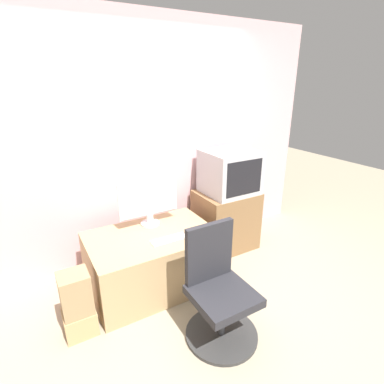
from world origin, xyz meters
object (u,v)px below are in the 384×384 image
Objects in this scene: office_chair at (219,295)px; keyboard at (169,239)px; cardboard_box_lower at (80,321)px; crt_tv at (230,172)px; main_monitor at (149,201)px; mouse at (191,231)px.

keyboard is at bearing 99.42° from office_chair.
cardboard_box_lower is (-0.98, 0.56, -0.26)m from office_chair.
office_chair is (-0.89, -1.08, -0.60)m from crt_tv.
office_chair reaches higher than keyboard.
keyboard reaches higher than cardboard_box_lower.
keyboard is at bearing -86.35° from main_monitor.
mouse is at bearing -152.36° from crt_tv.
main_monitor is 1.15m from office_chair.
keyboard is 0.59× the size of crt_tv.
cardboard_box_lower is at bearing -164.64° from crt_tv.
main_monitor is at bearing 93.65° from keyboard.
crt_tv is 2.33× the size of cardboard_box_lower.
main_monitor is 1.21m from cardboard_box_lower.
main_monitor reaches higher than cardboard_box_lower.
mouse is (0.25, 0.02, 0.01)m from keyboard.
keyboard is 1.15m from crt_tv.
main_monitor is at bearing 29.79° from cardboard_box_lower.
main_monitor is 0.66× the size of office_chair.
keyboard is 0.25m from mouse.
mouse reaches higher than keyboard.
keyboard is at bearing -157.33° from crt_tv.
cardboard_box_lower is (-1.12, -0.12, -0.48)m from mouse.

